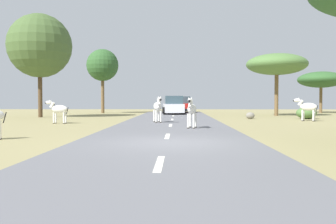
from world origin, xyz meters
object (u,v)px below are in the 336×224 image
at_px(tree_1, 103,65).
at_px(tree_2, 40,46).
at_px(zebra_2, 158,107).
at_px(car_0, 173,106).
at_px(zebra_0, 192,110).
at_px(car_1, 182,105).
at_px(rock_1, 250,116).
at_px(zebra_4, 307,107).
at_px(bush_0, 306,113).
at_px(zebra_1, 58,109).
at_px(tree_4, 321,80).
at_px(tree_5, 277,65).

height_order(tree_1, tree_2, tree_2).
xyz_separation_m(zebra_2, car_0, (0.78, 13.56, -0.14)).
relative_size(zebra_0, car_1, 0.36).
distance_m(tree_1, rock_1, 18.62).
relative_size(zebra_4, bush_0, 1.06).
bearing_deg(bush_0, zebra_1, -160.40).
height_order(zebra_1, zebra_2, zebra_2).
height_order(car_0, tree_4, tree_4).
height_order(zebra_1, car_1, car_1).
bearing_deg(tree_1, bush_0, -34.27).
relative_size(zebra_0, rock_1, 2.47).
bearing_deg(tree_5, zebra_0, -117.39).
bearing_deg(car_1, tree_4, 178.57).
xyz_separation_m(zebra_0, bush_0, (8.81, 9.98, -0.50)).
relative_size(zebra_4, rock_1, 2.46).
relative_size(tree_4, rock_1, 7.86).
height_order(car_1, bush_0, car_1).
height_order(car_0, car_1, same).
relative_size(zebra_0, tree_2, 0.19).
height_order(zebra_0, tree_2, tree_2).
height_order(tree_1, tree_5, tree_1).
bearing_deg(bush_0, tree_4, 65.53).
bearing_deg(tree_5, car_1, 136.97).
relative_size(zebra_0, car_0, 0.35).
relative_size(car_1, tree_2, 0.53).
distance_m(tree_1, tree_2, 10.23).
relative_size(zebra_2, tree_1, 0.24).
bearing_deg(rock_1, car_0, 125.09).
bearing_deg(tree_2, tree_1, 72.19).
distance_m(zebra_0, car_1, 23.27).
bearing_deg(car_1, zebra_0, 88.60).
xyz_separation_m(tree_1, tree_4, (23.59, 1.49, -1.47)).
xyz_separation_m(zebra_0, tree_4, (14.92, 23.39, 2.67)).
distance_m(tree_1, tree_4, 23.68).
height_order(zebra_1, tree_1, tree_1).
distance_m(zebra_0, zebra_4, 10.57).
bearing_deg(zebra_0, tree_5, -107.33).
distance_m(tree_2, bush_0, 21.39).
xyz_separation_m(zebra_1, tree_2, (-4.07, 8.08, 4.91)).
xyz_separation_m(zebra_1, tree_4, (22.64, 19.30, 2.76)).
height_order(tree_4, tree_5, tree_5).
bearing_deg(tree_2, car_0, 28.65).
distance_m(tree_1, bush_0, 21.66).
xyz_separation_m(car_1, tree_5, (8.25, -7.70, 3.68)).
bearing_deg(rock_1, car_1, 109.88).
height_order(zebra_1, car_0, car_0).
bearing_deg(zebra_0, car_0, -76.50).
xyz_separation_m(zebra_4, car_0, (-8.94, 10.96, -0.08)).
relative_size(tree_1, rock_1, 10.74).
relative_size(car_0, car_1, 1.01).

